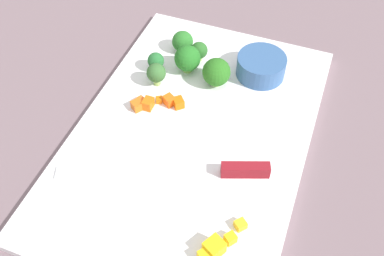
{
  "coord_description": "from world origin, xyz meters",
  "views": [
    {
      "loc": [
        0.38,
        0.14,
        0.5
      ],
      "look_at": [
        0.0,
        0.0,
        0.02
      ],
      "focal_mm": 41.59,
      "sensor_mm": 36.0,
      "label": 1
    }
  ],
  "objects": [
    {
      "name": "ground_plane",
      "position": [
        0.0,
        0.0,
        0.0
      ],
      "size": [
        4.0,
        4.0,
        0.0
      ],
      "primitive_type": "plane",
      "color": "slate"
    },
    {
      "name": "cutting_board",
      "position": [
        0.0,
        0.0,
        0.01
      ],
      "size": [
        0.48,
        0.32,
        0.01
      ],
      "primitive_type": "cube",
      "color": "white",
      "rests_on": "ground_plane"
    },
    {
      "name": "prep_bowl",
      "position": [
        -0.15,
        0.06,
        0.03
      ],
      "size": [
        0.08,
        0.08,
        0.03
      ],
      "primitive_type": "cylinder",
      "color": "#355C91",
      "rests_on": "cutting_board"
    },
    {
      "name": "chef_knife",
      "position": [
        0.06,
        0.04,
        0.02
      ],
      "size": [
        0.11,
        0.27,
        0.02
      ],
      "rotation": [
        0.0,
        0.0,
        5.07
      ],
      "color": "silver",
      "rests_on": "cutting_board"
    },
    {
      "name": "carrot_dice_0",
      "position": [
        -0.02,
        -0.08,
        0.02
      ],
      "size": [
        0.02,
        0.01,
        0.02
      ],
      "primitive_type": "cube",
      "rotation": [
        0.0,
        0.0,
        1.58
      ],
      "color": "orange",
      "rests_on": "cutting_board"
    },
    {
      "name": "carrot_dice_1",
      "position": [
        -0.04,
        -0.07,
        0.02
      ],
      "size": [
        0.01,
        0.01,
        0.01
      ],
      "primitive_type": "cube",
      "rotation": [
        0.0,
        0.0,
        0.48
      ],
      "color": "orange",
      "rests_on": "cutting_board"
    },
    {
      "name": "carrot_dice_2",
      "position": [
        -0.04,
        -0.05,
        0.02
      ],
      "size": [
        0.02,
        0.02,
        0.01
      ],
      "primitive_type": "cube",
      "rotation": [
        0.0,
        0.0,
        2.59
      ],
      "color": "orange",
      "rests_on": "cutting_board"
    },
    {
      "name": "carrot_dice_3",
      "position": [
        -0.04,
        -0.04,
        0.02
      ],
      "size": [
        0.02,
        0.02,
        0.01
      ],
      "primitive_type": "cube",
      "rotation": [
        0.0,
        0.0,
        2.3
      ],
      "color": "orange",
      "rests_on": "cutting_board"
    },
    {
      "name": "carrot_dice_4",
      "position": [
        -0.03,
        -0.09,
        0.02
      ],
      "size": [
        0.01,
        0.01,
        0.01
      ],
      "primitive_type": "cube",
      "rotation": [
        0.0,
        0.0,
        1.06
      ],
      "color": "orange",
      "rests_on": "cutting_board"
    },
    {
      "name": "carrot_dice_5",
      "position": [
        -0.02,
        -0.09,
        0.02
      ],
      "size": [
        0.02,
        0.02,
        0.01
      ],
      "primitive_type": "cube",
      "rotation": [
        0.0,
        0.0,
        0.95
      ],
      "color": "orange",
      "rests_on": "cutting_board"
    },
    {
      "name": "pepper_dice_0",
      "position": [
        0.16,
        0.09,
        0.02
      ],
      "size": [
        0.03,
        0.03,
        0.02
      ],
      "primitive_type": "cube",
      "rotation": [
        0.0,
        0.0,
        1.08
      ],
      "color": "yellow",
      "rests_on": "cutting_board"
    },
    {
      "name": "pepper_dice_1",
      "position": [
        0.14,
        0.1,
        0.02
      ],
      "size": [
        0.02,
        0.02,
        0.01
      ],
      "primitive_type": "cube",
      "rotation": [
        0.0,
        0.0,
        2.49
      ],
      "color": "yellow",
      "rests_on": "cutting_board"
    },
    {
      "name": "pepper_dice_2",
      "position": [
        0.12,
        0.11,
        0.02
      ],
      "size": [
        0.02,
        0.02,
        0.01
      ],
      "primitive_type": "cube",
      "rotation": [
        0.0,
        0.0,
        0.86
      ],
      "color": "yellow",
      "rests_on": "cutting_board"
    },
    {
      "name": "broccoli_floret_0",
      "position": [
        -0.12,
        -0.05,
        0.04
      ],
      "size": [
        0.04,
        0.04,
        0.05
      ],
      "color": "#82C156",
      "rests_on": "cutting_board"
    },
    {
      "name": "broccoli_floret_1",
      "position": [
        -0.16,
        -0.08,
        0.03
      ],
      "size": [
        0.04,
        0.04,
        0.04
      ],
      "color": "#8CB261",
      "rests_on": "cutting_board"
    },
    {
      "name": "broccoli_floret_2",
      "position": [
        -0.11,
        -0.0,
        0.04
      ],
      "size": [
        0.04,
        0.04,
        0.05
      ],
      "color": "#89B960",
      "rests_on": "cutting_board"
    },
    {
      "name": "broccoli_floret_3",
      "position": [
        -0.07,
        -0.09,
        0.03
      ],
      "size": [
        0.03,
        0.03,
        0.04
      ],
      "color": "#98C260",
      "rests_on": "cutting_board"
    },
    {
      "name": "broccoli_floret_4",
      "position": [
        -0.1,
        -0.1,
        0.03
      ],
      "size": [
        0.03,
        0.03,
        0.03
      ],
      "color": "#84AC66",
      "rests_on": "cutting_board"
    },
    {
      "name": "broccoli_floret_5",
      "position": [
        -0.15,
        -0.04,
        0.03
      ],
      "size": [
        0.03,
        0.03,
        0.03
      ],
      "color": "#93BD5B",
      "rests_on": "cutting_board"
    }
  ]
}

